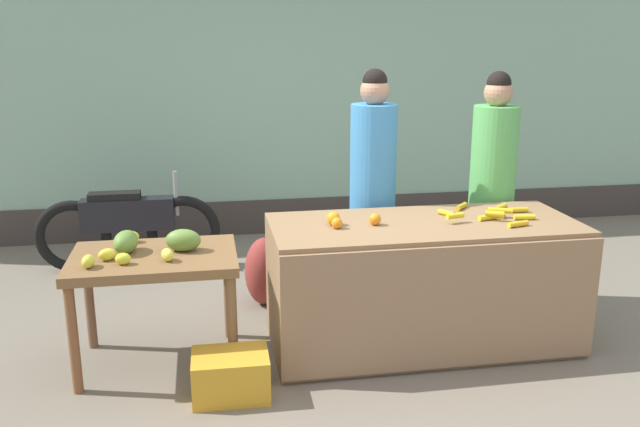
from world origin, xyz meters
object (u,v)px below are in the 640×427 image
Objects in this scene: vendor_woman_blue_shirt at (373,191)px; parked_motorcycle at (128,225)px; produce_crate at (231,375)px; vendor_woman_green_shirt at (492,190)px; produce_sack at (264,271)px.

vendor_woman_blue_shirt is 2.31m from parked_motorcycle.
produce_crate is (0.78, -2.36, -0.27)m from parked_motorcycle.
vendor_woman_green_shirt is 3.13m from parked_motorcycle.
vendor_woman_blue_shirt is 0.92m from vendor_woman_green_shirt.
vendor_woman_green_shirt is 4.04× the size of produce_crate.
vendor_woman_blue_shirt is at bearing -12.87° from produce_sack.
parked_motorcycle is (-2.82, 1.25, -0.49)m from vendor_woman_green_shirt.
produce_crate is 0.83× the size of produce_sack.
vendor_woman_blue_shirt reaches higher than vendor_woman_green_shirt.
vendor_woman_green_shirt reaches higher than produce_sack.
vendor_woman_green_shirt is at bearing -23.80° from parked_motorcycle.
parked_motorcycle is 1.51m from produce_sack.
produce_crate is 1.39m from produce_sack.
produce_sack is (-0.80, 0.18, -0.64)m from vendor_woman_blue_shirt.
produce_crate is at bearing -151.41° from vendor_woman_green_shirt.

